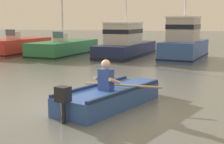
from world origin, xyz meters
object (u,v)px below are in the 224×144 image
at_px(rowboat_with_person, 111,96).
at_px(moored_boat_navy, 126,44).
at_px(moored_boat_green, 64,49).
at_px(moored_boat_red, 17,47).
at_px(moored_boat_blue, 184,44).

bearing_deg(rowboat_with_person, moored_boat_navy, 99.95).
height_order(moored_boat_green, moored_boat_navy, moored_boat_green).
height_order(moored_boat_red, moored_boat_navy, moored_boat_navy).
distance_m(rowboat_with_person, moored_boat_green, 12.05).
relative_size(moored_boat_navy, moored_boat_blue, 1.27).
relative_size(moored_boat_red, moored_boat_navy, 0.82).
height_order(moored_boat_navy, moored_boat_blue, moored_boat_blue).
relative_size(rowboat_with_person, moored_boat_red, 0.72).
distance_m(moored_boat_green, moored_boat_blue, 7.03).
xyz_separation_m(moored_boat_red, moored_boat_blue, (10.17, -0.32, 0.39)).
height_order(rowboat_with_person, moored_boat_blue, moored_boat_blue).
height_order(moored_boat_green, moored_boat_blue, moored_boat_green).
bearing_deg(moored_boat_navy, moored_boat_red, -176.69).
distance_m(rowboat_with_person, moored_boat_red, 13.88).
xyz_separation_m(moored_boat_red, moored_boat_navy, (6.80, 0.39, 0.26)).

